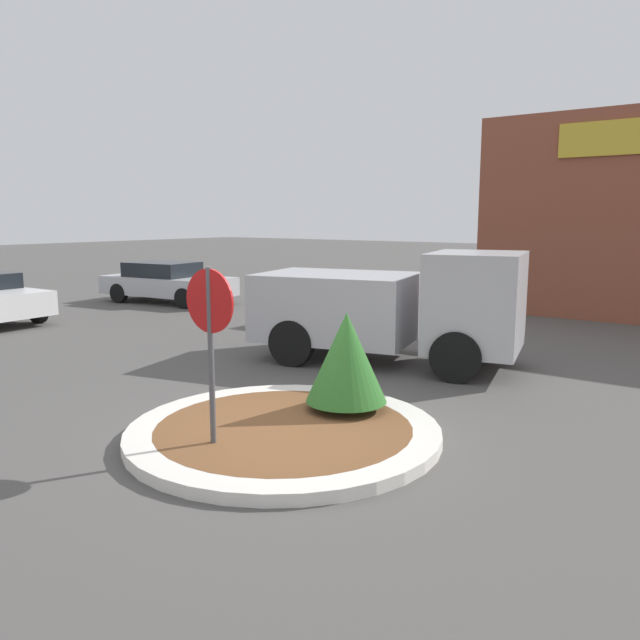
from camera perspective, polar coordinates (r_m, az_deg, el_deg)
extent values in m
plane|color=#514F4C|center=(8.26, -3.31, -10.63)|extent=(120.00, 120.00, 0.00)
cylinder|color=silver|center=(8.24, -3.31, -10.14)|extent=(4.06, 4.06, 0.15)
cylinder|color=brown|center=(8.24, -3.31, -10.13)|extent=(3.33, 3.33, 0.15)
cylinder|color=#4C4C51|center=(7.46, -9.91, -3.88)|extent=(0.07, 0.07, 2.26)
cylinder|color=#B71414|center=(7.33, -10.07, 1.73)|extent=(0.75, 0.03, 0.75)
cylinder|color=brown|center=(8.88, 2.40, -7.75)|extent=(0.08, 0.08, 0.12)
cone|color=#2D6B28|center=(8.70, 2.43, -3.40)|extent=(1.14, 1.14, 1.27)
cube|color=#B2B2B7|center=(11.78, 14.07, 1.65)|extent=(2.04, 2.35, 1.79)
cube|color=#B2B2B7|center=(12.52, 1.61, 1.27)|extent=(3.44, 2.78, 1.32)
cube|color=black|center=(11.67, 16.87, 3.01)|extent=(0.46, 1.77, 0.63)
cylinder|color=black|center=(12.90, 13.94, -1.53)|extent=(0.93, 0.44, 0.90)
cylinder|color=black|center=(11.00, 12.30, -3.33)|extent=(0.93, 0.44, 0.90)
cylinder|color=black|center=(13.72, 0.93, -0.61)|extent=(0.93, 0.44, 0.90)
cylinder|color=black|center=(11.95, -2.61, -2.11)|extent=(0.93, 0.44, 0.90)
cube|color=#B7B7BC|center=(21.48, -13.71, 3.09)|extent=(4.74, 2.45, 0.60)
cube|color=black|center=(21.59, -14.21, 4.53)|extent=(2.38, 1.91, 0.47)
cylinder|color=black|center=(21.26, -9.34, 2.49)|extent=(0.67, 0.29, 0.65)
cylinder|color=black|center=(19.96, -12.31, 1.95)|extent=(0.67, 0.29, 0.65)
cylinder|color=black|center=(23.08, -14.87, 2.83)|extent=(0.67, 0.29, 0.65)
cylinder|color=black|center=(21.88, -17.91, 2.35)|extent=(0.67, 0.29, 0.65)
cylinder|color=black|center=(18.46, -24.39, 0.79)|extent=(0.69, 0.25, 0.68)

